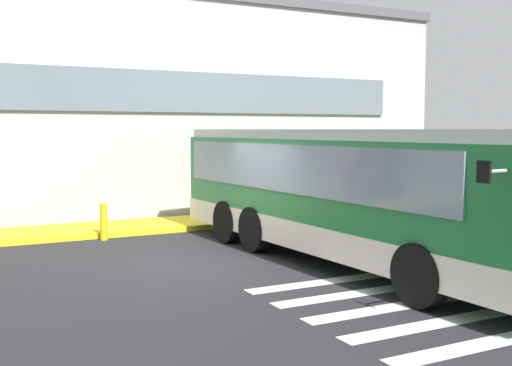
{
  "coord_description": "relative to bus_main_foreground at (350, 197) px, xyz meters",
  "views": [
    {
      "loc": [
        -4.75,
        -11.44,
        2.7
      ],
      "look_at": [
        1.65,
        0.86,
        1.5
      ],
      "focal_mm": 43.64,
      "sensor_mm": 36.0,
      "label": 1
    }
  ],
  "objects": [
    {
      "name": "boarding_curb",
      "position": [
        -2.74,
        5.96,
        -1.26
      ],
      "size": [
        26.52,
        2.0,
        0.15
      ],
      "primitive_type": "cube",
      "color": "yellow",
      "rests_on": "ground"
    },
    {
      "name": "ground_plane",
      "position": [
        -2.74,
        1.16,
        -1.34
      ],
      "size": [
        80.0,
        90.0,
        0.02
      ],
      "primitive_type": "cube",
      "color": "#232326",
      "rests_on": "ground"
    },
    {
      "name": "terminal_building",
      "position": [
        -3.43,
        12.8,
        2.1
      ],
      "size": [
        24.32,
        13.8,
        6.88
      ],
      "color": "#B7B7BC",
      "rests_on": "ground"
    },
    {
      "name": "bus_main_foreground",
      "position": [
        0.0,
        0.0,
        0.0
      ],
      "size": [
        3.05,
        10.61,
        2.7
      ],
      "color": "#1E7238",
      "rests_on": "ground"
    },
    {
      "name": "bay_paint_stripes",
      "position": [
        -0.74,
        -3.04,
        -1.33
      ],
      "size": [
        4.4,
        3.96,
        0.01
      ],
      "color": "silver",
      "rests_on": "ground"
    },
    {
      "name": "safety_bollard_yellow",
      "position": [
        -3.86,
        4.76,
        -0.88
      ],
      "size": [
        0.18,
        0.18,
        0.9
      ],
      "primitive_type": "cylinder",
      "color": "yellow",
      "rests_on": "ground"
    }
  ]
}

